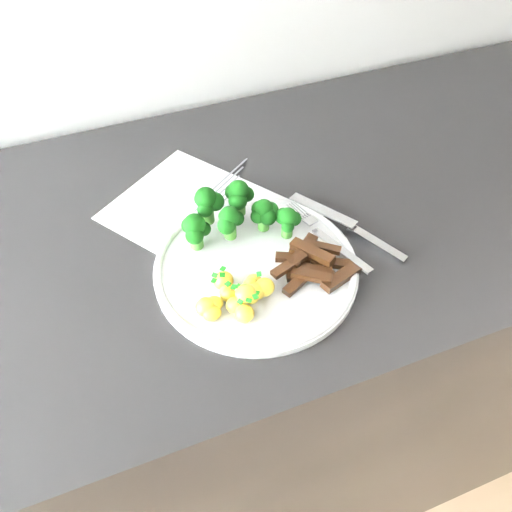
{
  "coord_description": "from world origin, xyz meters",
  "views": [
    {
      "loc": [
        -0.25,
        1.12,
        1.5
      ],
      "look_at": [
        -0.08,
        1.56,
        0.97
      ],
      "focal_mm": 37.07,
      "sensor_mm": 36.0,
      "label": 1
    }
  ],
  "objects_px": {
    "potatoes": "(237,295)",
    "knife": "(361,234)",
    "beef_strips": "(313,264)",
    "counter": "(255,373)",
    "plate": "(256,267)",
    "fork": "(330,239)",
    "broccoli": "(235,212)",
    "recipe_paper": "(208,217)"
  },
  "relations": [
    {
      "from": "potatoes",
      "to": "knife",
      "type": "height_order",
      "value": "potatoes"
    },
    {
      "from": "beef_strips",
      "to": "knife",
      "type": "distance_m",
      "value": 0.1
    },
    {
      "from": "counter",
      "to": "knife",
      "type": "height_order",
      "value": "knife"
    },
    {
      "from": "plate",
      "to": "potatoes",
      "type": "distance_m",
      "value": 0.07
    },
    {
      "from": "fork",
      "to": "knife",
      "type": "relative_size",
      "value": 0.92
    },
    {
      "from": "plate",
      "to": "fork",
      "type": "bearing_deg",
      "value": 0.48
    },
    {
      "from": "broccoli",
      "to": "counter",
      "type": "bearing_deg",
      "value": 33.77
    },
    {
      "from": "counter",
      "to": "potatoes",
      "type": "height_order",
      "value": "potatoes"
    },
    {
      "from": "plate",
      "to": "beef_strips",
      "type": "relative_size",
      "value": 2.34
    },
    {
      "from": "plate",
      "to": "fork",
      "type": "relative_size",
      "value": 1.68
    },
    {
      "from": "broccoli",
      "to": "knife",
      "type": "bearing_deg",
      "value": -22.36
    },
    {
      "from": "counter",
      "to": "fork",
      "type": "distance_m",
      "value": 0.5
    },
    {
      "from": "potatoes",
      "to": "plate",
      "type": "bearing_deg",
      "value": 46.17
    },
    {
      "from": "recipe_paper",
      "to": "plate",
      "type": "distance_m",
      "value": 0.13
    },
    {
      "from": "recipe_paper",
      "to": "potatoes",
      "type": "bearing_deg",
      "value": -95.28
    },
    {
      "from": "recipe_paper",
      "to": "knife",
      "type": "distance_m",
      "value": 0.23
    },
    {
      "from": "beef_strips",
      "to": "knife",
      "type": "bearing_deg",
      "value": 20.84
    },
    {
      "from": "potatoes",
      "to": "knife",
      "type": "relative_size",
      "value": 0.59
    },
    {
      "from": "broccoli",
      "to": "potatoes",
      "type": "relative_size",
      "value": 1.53
    },
    {
      "from": "recipe_paper",
      "to": "beef_strips",
      "type": "relative_size",
      "value": 2.94
    },
    {
      "from": "counter",
      "to": "beef_strips",
      "type": "bearing_deg",
      "value": -76.07
    },
    {
      "from": "broccoli",
      "to": "fork",
      "type": "height_order",
      "value": "broccoli"
    },
    {
      "from": "fork",
      "to": "knife",
      "type": "height_order",
      "value": "fork"
    },
    {
      "from": "beef_strips",
      "to": "fork",
      "type": "xyz_separation_m",
      "value": [
        0.04,
        0.04,
        -0.0
      ]
    },
    {
      "from": "plate",
      "to": "counter",
      "type": "bearing_deg",
      "value": 69.55
    },
    {
      "from": "recipe_paper",
      "to": "knife",
      "type": "bearing_deg",
      "value": -32.41
    },
    {
      "from": "fork",
      "to": "broccoli",
      "type": "bearing_deg",
      "value": 148.88
    },
    {
      "from": "recipe_paper",
      "to": "fork",
      "type": "distance_m",
      "value": 0.19
    },
    {
      "from": "counter",
      "to": "fork",
      "type": "bearing_deg",
      "value": -52.14
    },
    {
      "from": "broccoli",
      "to": "knife",
      "type": "xyz_separation_m",
      "value": [
        0.17,
        -0.07,
        -0.04
      ]
    },
    {
      "from": "fork",
      "to": "beef_strips",
      "type": "bearing_deg",
      "value": -140.8
    },
    {
      "from": "potatoes",
      "to": "beef_strips",
      "type": "height_order",
      "value": "potatoes"
    },
    {
      "from": "potatoes",
      "to": "fork",
      "type": "xyz_separation_m",
      "value": [
        0.16,
        0.05,
        -0.0
      ]
    },
    {
      "from": "plate",
      "to": "fork",
      "type": "xyz_separation_m",
      "value": [
        0.11,
        0.0,
        0.01
      ]
    },
    {
      "from": "recipe_paper",
      "to": "potatoes",
      "type": "xyz_separation_m",
      "value": [
        -0.02,
        -0.17,
        0.02
      ]
    },
    {
      "from": "counter",
      "to": "fork",
      "type": "relative_size",
      "value": 14.92
    },
    {
      "from": "counter",
      "to": "knife",
      "type": "relative_size",
      "value": 13.69
    },
    {
      "from": "potatoes",
      "to": "fork",
      "type": "bearing_deg",
      "value": 16.89
    },
    {
      "from": "plate",
      "to": "knife",
      "type": "distance_m",
      "value": 0.17
    },
    {
      "from": "recipe_paper",
      "to": "broccoli",
      "type": "bearing_deg",
      "value": -64.82
    },
    {
      "from": "recipe_paper",
      "to": "plate",
      "type": "height_order",
      "value": "plate"
    },
    {
      "from": "counter",
      "to": "broccoli",
      "type": "height_order",
      "value": "broccoli"
    }
  ]
}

